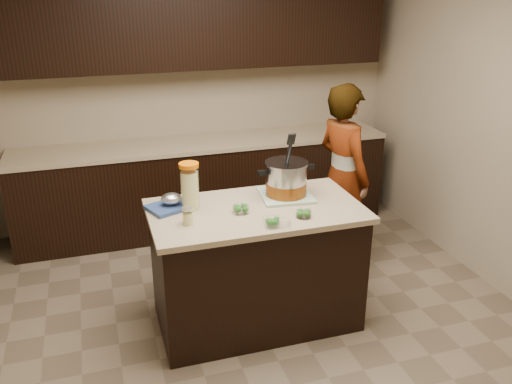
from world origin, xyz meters
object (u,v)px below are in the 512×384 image
(person, at_px, (343,176))
(stock_pot, at_px, (286,181))
(lemonade_pitcher, at_px, (190,188))
(island, at_px, (256,265))

(person, bearing_deg, stock_pot, 112.70)
(stock_pot, distance_m, lemonade_pitcher, 0.70)
(lemonade_pitcher, bearing_deg, island, -16.09)
(stock_pot, distance_m, person, 0.91)
(island, xyz_separation_m, person, (0.98, 0.66, 0.34))
(island, distance_m, lemonade_pitcher, 0.75)
(island, height_order, stock_pot, stock_pot)
(island, relative_size, person, 0.92)
(island, relative_size, lemonade_pitcher, 4.50)
(lemonade_pitcher, bearing_deg, person, 20.93)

